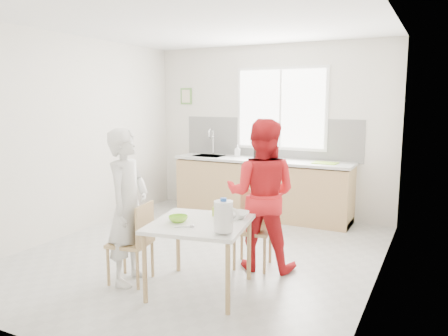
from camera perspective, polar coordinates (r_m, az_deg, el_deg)
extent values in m
plane|color=#B7B7B2|center=(5.36, -3.14, -11.16)|extent=(4.50, 4.50, 0.00)
plane|color=silver|center=(7.09, 5.92, 4.91)|extent=(4.00, 0.00, 4.00)
plane|color=silver|center=(3.33, -23.08, -0.23)|extent=(4.00, 0.00, 4.00)
plane|color=silver|center=(6.30, -19.24, 3.97)|extent=(0.00, 4.50, 4.50)
plane|color=silver|center=(4.42, 19.83, 2.04)|extent=(0.00, 4.50, 4.50)
plane|color=white|center=(5.11, -3.40, 18.60)|extent=(4.50, 4.50, 0.00)
cube|color=white|center=(6.99, 7.47, 7.69)|extent=(1.50, 0.03, 1.30)
cube|color=white|center=(6.97, 7.41, 7.69)|extent=(1.40, 0.02, 1.20)
cube|color=white|center=(6.97, 7.40, 7.69)|extent=(0.03, 0.03, 1.20)
cube|color=white|center=(7.09, 5.88, 3.89)|extent=(3.00, 0.02, 0.65)
cube|color=#609744|center=(7.75, -4.96, 9.32)|extent=(0.22, 0.02, 0.28)
cube|color=beige|center=(7.74, -5.00, 9.32)|extent=(0.16, 0.01, 0.22)
cube|color=tan|center=(6.94, 4.91, -2.84)|extent=(2.80, 0.60, 0.86)
cube|color=#3F3326|center=(7.03, 4.87, -5.88)|extent=(2.80, 0.54, 0.10)
cube|color=silver|center=(6.86, 4.96, 1.01)|extent=(2.84, 0.64, 0.04)
cube|color=#A5A5AA|center=(7.26, -2.01, 1.51)|extent=(0.50, 0.40, 0.03)
cylinder|color=silver|center=(7.38, -1.42, 3.16)|extent=(0.02, 0.02, 0.36)
torus|color=silver|center=(7.30, -1.68, 4.51)|extent=(0.02, 0.18, 0.18)
cube|color=white|center=(4.20, -3.19, -7.29)|extent=(1.04, 1.04, 0.04)
cylinder|color=tan|center=(4.12, -10.31, -12.92)|extent=(0.04, 0.04, 0.63)
cylinder|color=tan|center=(4.79, -6.03, -9.68)|extent=(0.04, 0.04, 0.63)
cylinder|color=tan|center=(3.85, 0.50, -14.37)|extent=(0.04, 0.04, 0.63)
cylinder|color=tan|center=(4.56, 3.28, -10.62)|extent=(0.04, 0.04, 0.63)
cube|color=tan|center=(4.57, -12.17, -9.55)|extent=(0.44, 0.44, 0.04)
cube|color=tan|center=(4.43, -10.30, -7.16)|extent=(0.09, 0.36, 0.40)
cylinder|color=tan|center=(4.85, -12.86, -11.13)|extent=(0.03, 0.03, 0.39)
cylinder|color=tan|center=(4.59, -14.89, -12.39)|extent=(0.03, 0.03, 0.39)
cylinder|color=tan|center=(4.71, -9.34, -11.66)|extent=(0.03, 0.03, 0.39)
cylinder|color=tan|center=(4.44, -11.21, -13.01)|extent=(0.03, 0.03, 0.39)
cube|color=tan|center=(4.87, 3.78, -8.09)|extent=(0.45, 0.45, 0.04)
cube|color=tan|center=(4.97, 4.26, -5.07)|extent=(0.37, 0.09, 0.41)
cylinder|color=tan|center=(4.82, 1.34, -10.98)|extent=(0.03, 0.03, 0.40)
cylinder|color=tan|center=(4.75, 5.30, -11.32)|extent=(0.03, 0.03, 0.40)
cylinder|color=tan|center=(5.12, 2.33, -9.76)|extent=(0.03, 0.03, 0.40)
cylinder|color=tan|center=(5.06, 6.06, -10.06)|extent=(0.03, 0.03, 0.40)
imported|color=silver|center=(4.47, -12.44, -4.96)|extent=(0.47, 0.63, 1.56)
imported|color=red|center=(4.75, 4.91, -3.49)|extent=(0.90, 0.75, 1.64)
imported|color=#8CDA32|center=(4.21, -6.00, -6.62)|extent=(0.21, 0.21, 0.06)
imported|color=silver|center=(4.33, 1.70, -6.13)|extent=(0.28, 0.28, 0.06)
cylinder|color=white|center=(3.80, -0.07, -6.31)|extent=(0.17, 0.17, 0.27)
cylinder|color=blue|center=(3.76, -0.07, -4.19)|extent=(0.06, 0.06, 0.03)
torus|color=white|center=(3.76, 1.07, -6.13)|extent=(0.13, 0.05, 0.13)
cube|color=#AFD932|center=(4.41, -0.73, -5.65)|extent=(0.12, 0.12, 0.09)
cylinder|color=#A5A5AA|center=(4.02, -5.34, -7.64)|extent=(0.14, 0.09, 0.01)
cube|color=#90CA2E|center=(6.53, 13.08, 0.64)|extent=(0.36, 0.27, 0.01)
cylinder|color=black|center=(6.88, 5.49, 2.54)|extent=(0.07, 0.07, 0.32)
cylinder|color=black|center=(6.95, 4.18, 2.53)|extent=(0.07, 0.07, 0.30)
cylinder|color=brown|center=(6.88, 4.72, 1.88)|extent=(0.06, 0.06, 0.16)
imported|color=#999999|center=(7.14, 1.77, 2.27)|extent=(0.11, 0.11, 0.19)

